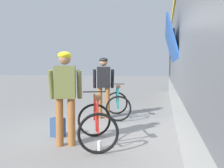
{
  "coord_description": "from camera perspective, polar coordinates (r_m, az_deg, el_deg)",
  "views": [
    {
      "loc": [
        1.49,
        -5.03,
        1.45
      ],
      "look_at": [
        0.18,
        0.82,
        1.05
      ],
      "focal_mm": 37.31,
      "sensor_mm": 36.0,
      "label": 1
    }
  ],
  "objects": [
    {
      "name": "backpack_on_platform",
      "position": [
        5.16,
        -13.13,
        -10.3
      ],
      "size": [
        0.31,
        0.23,
        0.4
      ],
      "primitive_type": "cube",
      "rotation": [
        0.0,
        0.0,
        -0.19
      ],
      "color": "navy",
      "rests_on": "ground"
    },
    {
      "name": "bicycle_far_teal",
      "position": [
        6.88,
        1.34,
        -4.95
      ],
      "size": [
        0.96,
        1.21,
        0.99
      ],
      "color": "black",
      "rests_on": "ground"
    },
    {
      "name": "bicycle_near_red",
      "position": [
        4.49,
        -3.91,
        -9.67
      ],
      "size": [
        1.04,
        1.25,
        0.99
      ],
      "color": "black",
      "rests_on": "ground"
    },
    {
      "name": "water_bottle_near_the_bikes",
      "position": [
        4.23,
        -3.08,
        -14.89
      ],
      "size": [
        0.08,
        0.08,
        0.19
      ],
      "primitive_type": "cylinder",
      "color": "silver",
      "rests_on": "ground"
    },
    {
      "name": "cyclist_near_in_olive",
      "position": [
        4.4,
        -11.41,
        -1.42
      ],
      "size": [
        0.66,
        0.43,
        1.76
      ],
      "color": "#935B2D",
      "rests_on": "ground"
    },
    {
      "name": "ground_plane",
      "position": [
        5.44,
        -3.85,
        -11.65
      ],
      "size": [
        80.0,
        80.0,
        0.0
      ],
      "primitive_type": "plane",
      "color": "gray"
    },
    {
      "name": "cyclist_far_in_dark",
      "position": [
        6.72,
        -2.08,
        0.44
      ],
      "size": [
        0.66,
        0.42,
        1.76
      ],
      "color": "#935B2D",
      "rests_on": "ground"
    }
  ]
}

